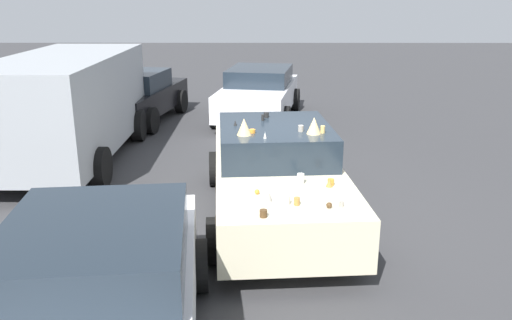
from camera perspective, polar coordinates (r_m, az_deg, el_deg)
ground_plane at (r=8.26m, az=2.09°, el=-5.97°), size 60.00×60.00×0.00m
art_car_decorated at (r=8.04m, az=2.12°, el=-1.33°), size 4.80×2.31×1.63m
parked_van_far_right at (r=11.30m, az=-19.64°, el=5.81°), size 5.14×2.34×2.13m
parked_sedan_far_left at (r=14.50m, az=0.30°, el=7.22°), size 4.30×2.47×1.36m
parked_sedan_row_back_far at (r=16.44m, az=-22.38°, el=7.07°), size 4.47×2.74×1.36m
parked_sedan_near_left at (r=14.53m, az=-12.89°, el=6.71°), size 4.15×2.46×1.35m
parked_sedan_behind_right at (r=5.09m, az=-16.71°, el=-13.94°), size 4.11×2.30×1.36m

